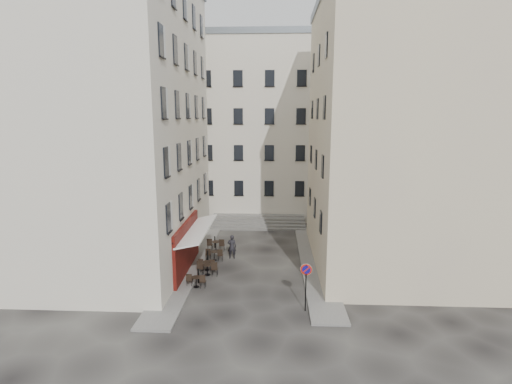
# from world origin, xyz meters

# --- Properties ---
(ground) EXTENTS (90.00, 90.00, 0.00)m
(ground) POSITION_xyz_m (0.00, 0.00, 0.00)
(ground) COLOR black
(ground) RESTS_ON ground
(sidewalk_left) EXTENTS (2.00, 22.00, 0.12)m
(sidewalk_left) POSITION_xyz_m (-4.50, 4.00, 0.06)
(sidewalk_left) COLOR slate
(sidewalk_left) RESTS_ON ground
(sidewalk_right) EXTENTS (2.00, 18.00, 0.12)m
(sidewalk_right) POSITION_xyz_m (4.50, 3.00, 0.06)
(sidewalk_right) COLOR slate
(sidewalk_right) RESTS_ON ground
(building_left) EXTENTS (12.20, 16.20, 20.60)m
(building_left) POSITION_xyz_m (-10.50, 3.00, 10.31)
(building_left) COLOR beige
(building_left) RESTS_ON ground
(building_right) EXTENTS (12.20, 14.20, 18.60)m
(building_right) POSITION_xyz_m (10.50, 3.50, 9.31)
(building_right) COLOR beige
(building_right) RESTS_ON ground
(building_back) EXTENTS (18.20, 10.20, 18.60)m
(building_back) POSITION_xyz_m (-1.00, 19.00, 9.31)
(building_back) COLOR beige
(building_back) RESTS_ON ground
(cafe_storefront) EXTENTS (1.74, 7.30, 3.50)m
(cafe_storefront) POSITION_xyz_m (-4.32, 1.00, 1.88)
(cafe_storefront) COLOR #440C09
(cafe_storefront) RESTS_ON ground
(stone_steps) EXTENTS (9.00, 3.15, 0.80)m
(stone_steps) POSITION_xyz_m (0.00, 12.57, 0.40)
(stone_steps) COLOR #585654
(stone_steps) RESTS_ON ground
(bollard_near) EXTENTS (0.12, 0.12, 0.98)m
(bollard_near) POSITION_xyz_m (-3.25, -1.00, 0.53)
(bollard_near) COLOR black
(bollard_near) RESTS_ON ground
(bollard_mid) EXTENTS (0.12, 0.12, 0.98)m
(bollard_mid) POSITION_xyz_m (-3.25, 2.50, 0.53)
(bollard_mid) COLOR black
(bollard_mid) RESTS_ON ground
(bollard_far) EXTENTS (0.12, 0.12, 0.98)m
(bollard_far) POSITION_xyz_m (-3.25, 6.00, 0.53)
(bollard_far) COLOR black
(bollard_far) RESTS_ON ground
(no_parking_sign) EXTENTS (0.61, 0.16, 2.71)m
(no_parking_sign) POSITION_xyz_m (3.30, -4.40, 1.92)
(no_parking_sign) COLOR black
(no_parking_sign) RESTS_ON ground
(bistro_table_a) EXTENTS (1.22, 0.57, 0.86)m
(bistro_table_a) POSITION_xyz_m (-3.26, -1.65, 0.44)
(bistro_table_a) COLOR black
(bistro_table_a) RESTS_ON ground
(bistro_table_b) EXTENTS (1.39, 0.65, 0.98)m
(bistro_table_b) POSITION_xyz_m (-2.87, 0.28, 0.50)
(bistro_table_b) COLOR black
(bistro_table_b) RESTS_ON ground
(bistro_table_c) EXTENTS (1.17, 0.55, 0.82)m
(bistro_table_c) POSITION_xyz_m (-3.06, 1.12, 0.42)
(bistro_table_c) COLOR black
(bistro_table_c) RESTS_ON ground
(bistro_table_d) EXTENTS (1.28, 0.60, 0.90)m
(bistro_table_d) POSITION_xyz_m (-2.84, 3.07, 0.46)
(bistro_table_d) COLOR black
(bistro_table_d) RESTS_ON ground
(bistro_table_e) EXTENTS (1.39, 0.65, 0.98)m
(bistro_table_e) POSITION_xyz_m (-3.04, 5.21, 0.50)
(bistro_table_e) COLOR black
(bistro_table_e) RESTS_ON ground
(pedestrian) EXTENTS (0.66, 0.44, 1.82)m
(pedestrian) POSITION_xyz_m (-1.60, 3.63, 0.91)
(pedestrian) COLOR black
(pedestrian) RESTS_ON ground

